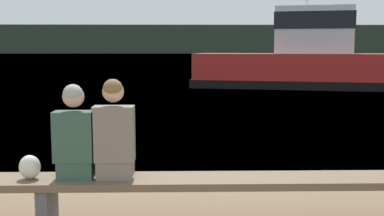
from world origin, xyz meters
name	(u,v)px	position (x,y,z in m)	size (l,w,h in m)	color
water_surface	(180,55)	(0.00, 124.94, 0.00)	(240.00, 240.00, 0.00)	#426B8E
far_shoreline	(180,39)	(0.00, 161.76, 4.63)	(600.00, 12.00, 9.25)	#2D3D2D
bench_main	(46,185)	(-0.93, 3.54, 0.41)	(8.90, 0.52, 0.48)	brown
person_left	(75,137)	(-0.62, 3.54, 0.92)	(0.41, 0.38, 0.97)	#2D4C3D
person_right	(114,134)	(-0.22, 3.54, 0.94)	(0.41, 0.38, 1.03)	#70665B
shopping_bag	(30,167)	(-1.08, 3.52, 0.61)	(0.22, 0.18, 0.25)	beige
tugboat_red	(304,63)	(6.06, 20.54, 1.15)	(10.27, 5.18, 6.82)	red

